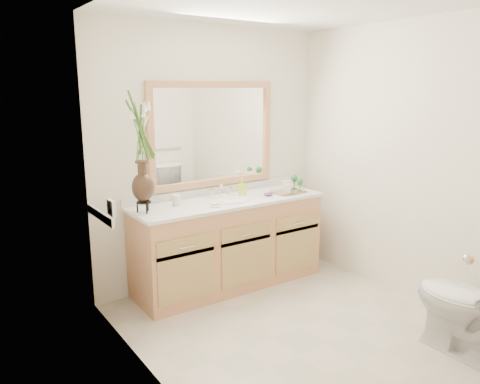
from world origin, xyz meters
TOP-DOWN VIEW (x-y plane):
  - floor at (0.00, 0.00)m, footprint 2.60×2.60m
  - ceiling at (0.00, 0.00)m, footprint 2.40×2.60m
  - wall_back at (0.00, 1.30)m, footprint 2.40×0.02m
  - wall_left at (-1.20, 0.00)m, footprint 0.02×2.60m
  - wall_right at (1.20, 0.00)m, footprint 0.02×2.60m
  - vanity at (0.00, 1.01)m, footprint 1.80×0.55m
  - counter at (0.00, 1.01)m, footprint 1.84×0.57m
  - sink at (0.00, 1.00)m, footprint 0.38×0.34m
  - mirror at (0.00, 1.28)m, footprint 1.32×0.04m
  - switch_plate at (-1.19, 0.76)m, footprint 0.02×0.12m
  - door at (-0.30, -1.29)m, footprint 0.80×0.03m
  - toilet at (0.70, -0.92)m, footprint 0.42×0.75m
  - flower_vase at (-0.82, 1.03)m, footprint 0.22×0.22m
  - tumbler at (-0.49, 1.10)m, footprint 0.07×0.07m
  - soap_dish at (-0.25, 0.87)m, footprint 0.10×0.10m
  - soap_bottle at (0.20, 1.09)m, footprint 0.09×0.09m
  - purple_dish at (0.39, 0.93)m, footprint 0.11×0.09m
  - tray at (0.64, 0.93)m, footprint 0.31×0.21m
  - mug_left at (0.57, 0.86)m, footprint 0.12×0.12m
  - mug_right at (0.66, 0.97)m, footprint 0.13×0.13m
  - goblet_front at (0.73, 0.86)m, footprint 0.06×0.06m
  - goblet_back at (0.76, 0.98)m, footprint 0.07×0.07m

SIDE VIEW (x-z plane):
  - floor at x=0.00m, z-range 0.00..0.00m
  - toilet at x=0.70m, z-range 0.00..0.74m
  - vanity at x=0.00m, z-range 0.00..0.80m
  - sink at x=0.00m, z-range 0.66..0.89m
  - counter at x=0.00m, z-range 0.80..0.83m
  - tray at x=0.64m, z-range 0.83..0.85m
  - soap_dish at x=-0.25m, z-range 0.82..0.86m
  - purple_dish at x=0.39m, z-range 0.83..0.86m
  - tumbler at x=-0.49m, z-range 0.83..0.92m
  - mug_left at x=0.57m, z-range 0.85..0.94m
  - mug_right at x=0.66m, z-range 0.85..0.95m
  - soap_bottle at x=0.20m, z-range 0.83..0.97m
  - goblet_front at x=0.73m, z-range 0.87..1.00m
  - goblet_back at x=0.76m, z-range 0.87..1.02m
  - switch_plate at x=-1.19m, z-range 0.92..1.04m
  - door at x=-0.30m, z-range 0.00..2.00m
  - wall_back at x=0.00m, z-range 0.00..2.40m
  - wall_left at x=-1.20m, z-range 0.00..2.40m
  - wall_right at x=1.20m, z-range 0.00..2.40m
  - mirror at x=0.00m, z-range 0.92..1.89m
  - flower_vase at x=-0.82m, z-range 0.99..1.87m
  - ceiling at x=0.00m, z-range 2.39..2.41m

